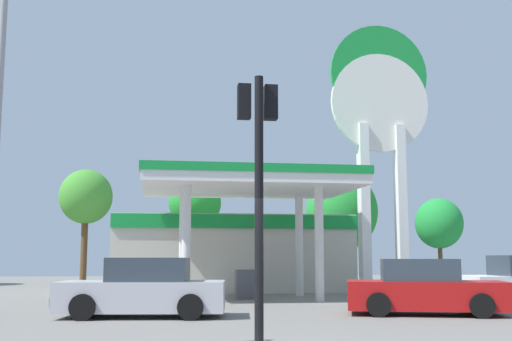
# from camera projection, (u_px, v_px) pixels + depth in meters

# --- Properties ---
(gas_station) EXTENTS (10.80, 13.17, 4.76)m
(gas_station) POSITION_uv_depth(u_px,v_px,m) (231.00, 247.00, 29.76)
(gas_station) COLOR beige
(gas_station) RESTS_ON ground
(station_pole_sign) EXTENTS (4.36, 0.56, 11.74)m
(station_pole_sign) POSITION_uv_depth(u_px,v_px,m) (380.00, 121.00, 27.31)
(station_pole_sign) COLOR white
(station_pole_sign) RESTS_ON ground
(car_0) EXTENTS (4.57, 2.42, 1.57)m
(car_0) POSITION_uv_depth(u_px,v_px,m) (144.00, 290.00, 16.76)
(car_0) COLOR black
(car_0) RESTS_ON ground
(car_3) EXTENTS (4.61, 2.95, 1.53)m
(car_3) POSITION_uv_depth(u_px,v_px,m) (424.00, 289.00, 17.43)
(car_3) COLOR black
(car_3) RESTS_ON ground
(traffic_signal_1) EXTENTS (0.66, 0.69, 4.48)m
(traffic_signal_1) POSITION_uv_depth(u_px,v_px,m) (259.00, 242.00, 9.83)
(traffic_signal_1) COLOR silver
(traffic_signal_1) RESTS_ON ground
(tree_1) EXTENTS (2.95, 2.95, 6.46)m
(tree_1) POSITION_uv_depth(u_px,v_px,m) (86.00, 198.00, 35.22)
(tree_1) COLOR brown
(tree_1) RESTS_ON ground
(tree_2) EXTENTS (3.12, 3.12, 6.25)m
(tree_2) POSITION_uv_depth(u_px,v_px,m) (195.00, 204.00, 37.51)
(tree_2) COLOR brown
(tree_2) RESTS_ON ground
(tree_3) EXTENTS (4.43, 4.43, 6.82)m
(tree_3) POSITION_uv_depth(u_px,v_px,m) (342.00, 211.00, 39.00)
(tree_3) COLOR brown
(tree_3) RESTS_ON ground
(tree_4) EXTENTS (2.95, 2.95, 5.22)m
(tree_4) POSITION_uv_depth(u_px,v_px,m) (439.00, 224.00, 39.23)
(tree_4) COLOR brown
(tree_4) RESTS_ON ground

